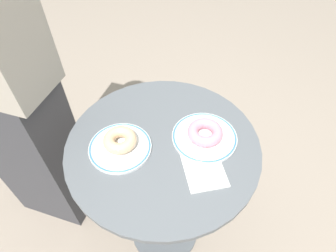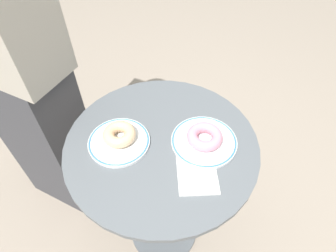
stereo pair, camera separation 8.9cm
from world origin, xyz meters
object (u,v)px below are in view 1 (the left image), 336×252
Objects in this scene: cafe_table at (164,180)px; plate_right at (204,137)px; paper_napkin at (204,170)px; plate_left at (120,147)px; donut_pink_frosted at (205,132)px; donut_glazed at (120,140)px.

cafe_table is 0.28m from plate_right.
paper_napkin is (0.07, -0.15, 0.24)m from cafe_table.
plate_left and plate_right have the same top height.
plate_right is 1.57× the size of paper_napkin.
donut_pink_frosted reaches higher than plate_right.
plate_right is at bearing -18.92° from donut_glazed.
donut_glazed is at bearing 56.02° from plate_left.
cafe_table is 0.30m from donut_pink_frosted.
donut_pink_frosted is (0.13, -0.04, 0.26)m from cafe_table.
paper_napkin reaches higher than cafe_table.
donut_glazed is at bearing 134.23° from paper_napkin.
plate_left is 0.27m from paper_napkin.
donut_pink_frosted is at bearing -16.90° from plate_left.
donut_glazed reaches higher than paper_napkin.
donut_pink_frosted is (0.26, -0.09, -0.00)m from donut_glazed.
donut_glazed reaches higher than plate_left.
donut_pink_frosted is at bearing 59.09° from paper_napkin.
donut_glazed reaches higher than donut_pink_frosted.
cafe_table is 6.86× the size of donut_glazed.
cafe_table is 3.42× the size of plate_right.
paper_napkin is (-0.07, -0.11, -0.00)m from plate_right.
plate_left is at bearing 163.51° from cafe_table.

